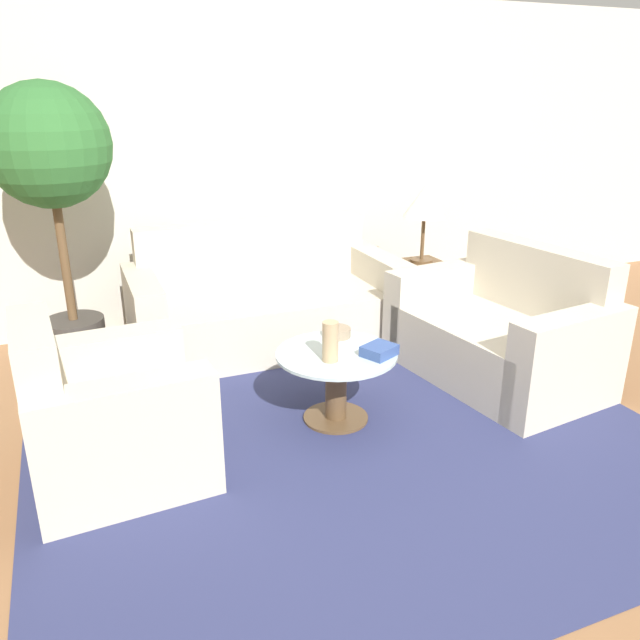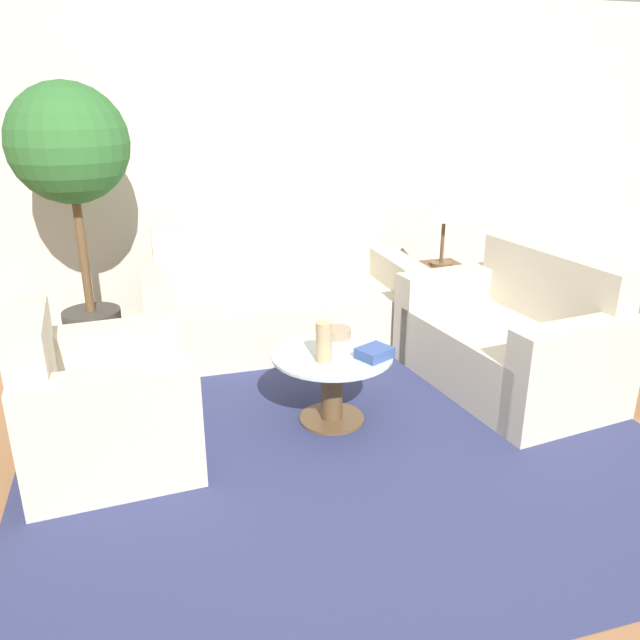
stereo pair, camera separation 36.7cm
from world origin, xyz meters
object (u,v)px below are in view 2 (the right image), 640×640
at_px(loveseat, 514,343).
at_px(book_stack, 374,353).
at_px(vase, 324,342).
at_px(sofa_main, 279,304).
at_px(potted_plant, 71,167).
at_px(table_lamp, 445,205).
at_px(armchair, 98,412).
at_px(coffee_table, 332,377).
at_px(bowl, 337,333).

relative_size(loveseat, book_stack, 6.53).
bearing_deg(vase, sofa_main, 87.24).
distance_m(potted_plant, book_stack, 2.37).
bearing_deg(vase, potted_plant, 131.94).
height_order(sofa_main, book_stack, sofa_main).
relative_size(loveseat, vase, 6.52).
bearing_deg(table_lamp, vase, -135.83).
height_order(potted_plant, book_stack, potted_plant).
bearing_deg(armchair, coffee_table, -90.30).
distance_m(sofa_main, potted_plant, 1.76).
xyz_separation_m(loveseat, table_lamp, (0.01, 1.11, 0.72)).
relative_size(armchair, table_lamp, 1.45).
relative_size(loveseat, bowl, 9.03).
bearing_deg(sofa_main, book_stack, -81.68).
distance_m(armchair, bowl, 1.44).
xyz_separation_m(sofa_main, table_lamp, (1.32, -0.09, 0.72)).
xyz_separation_m(vase, book_stack, (0.29, -0.04, -0.08)).
bearing_deg(table_lamp, bowl, -139.50).
bearing_deg(bowl, armchair, -167.53).
distance_m(loveseat, bowl, 1.21).
bearing_deg(sofa_main, vase, -92.76).
xyz_separation_m(loveseat, vase, (-1.38, -0.24, 0.26)).
bearing_deg(book_stack, coffee_table, 122.54).
xyz_separation_m(loveseat, coffee_table, (-1.30, -0.15, -0.01)).
height_order(loveseat, potted_plant, potted_plant).
xyz_separation_m(coffee_table, bowl, (0.10, 0.23, 0.18)).
bearing_deg(book_stack, vase, 146.70).
distance_m(table_lamp, book_stack, 1.86).
distance_m(sofa_main, loveseat, 1.78).
distance_m(bowl, book_stack, 0.37).
bearing_deg(vase, bowl, 60.25).
bearing_deg(bowl, potted_plant, 142.60).
bearing_deg(loveseat, bowl, -101.39).
bearing_deg(potted_plant, book_stack, -43.17).
relative_size(bowl, book_stack, 0.72).
bearing_deg(bowl, coffee_table, -114.67).
bearing_deg(sofa_main, coffee_table, -89.66).
bearing_deg(armchair, loveseat, -88.92).
relative_size(coffee_table, book_stack, 3.08).
bearing_deg(armchair, potted_plant, -0.20).
bearing_deg(armchair, table_lamp, -66.72).
relative_size(armchair, vase, 3.93).
height_order(table_lamp, vase, table_lamp).
bearing_deg(coffee_table, bowl, 65.33).
relative_size(vase, book_stack, 1.00).
bearing_deg(potted_plant, sofa_main, -0.71).
height_order(table_lamp, bowl, table_lamp).
xyz_separation_m(armchair, loveseat, (2.60, 0.23, -0.00)).
bearing_deg(loveseat, vase, -87.77).
distance_m(sofa_main, table_lamp, 1.51).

